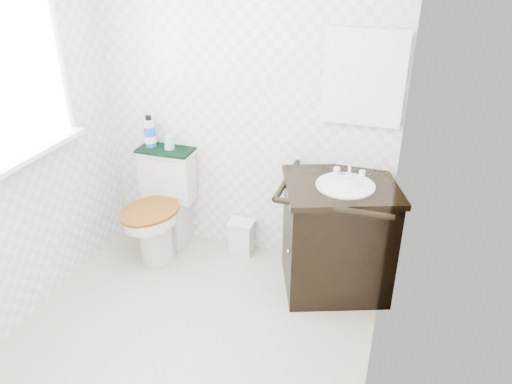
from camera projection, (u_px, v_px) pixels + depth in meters
The scene contains 12 objects.
floor at pixel (184, 348), 3.07m from camera, with size 2.40×2.40×0.00m, color #A8A288.
wall_back at pixel (245, 103), 3.53m from camera, with size 2.40×2.40×0.00m, color white.
wall_right at pixel (391, 204), 2.22m from camera, with size 2.40×2.40×0.00m, color white.
window at pixel (14, 75), 2.86m from camera, with size 0.02×0.70×0.90m, color white.
mirror at pixel (364, 78), 3.18m from camera, with size 0.50×0.02×0.60m, color silver.
toilet at pixel (163, 210), 3.89m from camera, with size 0.47×0.66×0.80m.
vanity at pixel (337, 234), 3.43m from camera, with size 0.90×0.84×0.92m.
trash_bin at pixel (242, 236), 3.94m from camera, with size 0.19×0.16×0.28m.
towel at pixel (165, 150), 3.79m from camera, with size 0.42×0.22×0.02m, color black.
mouthwash_bottle at pixel (150, 132), 3.78m from camera, with size 0.08×0.08×0.24m.
cup at pixel (169, 143), 3.76m from camera, with size 0.08×0.08×0.10m, color #8EBDE9.
soap_bar at pixel (343, 174), 3.36m from camera, with size 0.06×0.04×0.02m, color #187275.
Camera 1 is at (1.12, -2.04, 2.27)m, focal length 35.00 mm.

